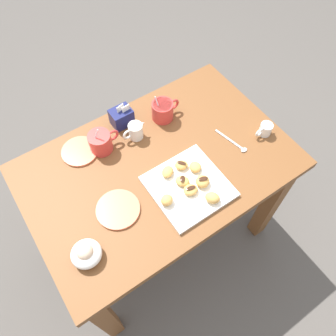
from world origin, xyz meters
The scene contains 24 objects.
ground_plane centered at (0.00, 0.00, 0.00)m, with size 8.00×8.00×0.00m, color #514C47.
dining_table centered at (0.00, 0.00, 0.60)m, with size 1.07×0.70×0.75m.
pastry_plate_square centered at (0.04, -0.15, 0.76)m, with size 0.28×0.28×0.02m, color white.
coffee_mug_red_left centered at (-0.15, 0.20, 0.80)m, with size 0.13×0.09×0.13m.
coffee_mug_red_right centered at (0.15, 0.20, 0.80)m, with size 0.13×0.09×0.13m.
cream_pitcher_white centered at (0.00, 0.17, 0.79)m, with size 0.10×0.06×0.07m.
sugar_caddy centered at (-0.01, 0.27, 0.79)m, with size 0.09×0.07×0.11m.
ice_cream_bowl centered at (-0.41, -0.18, 0.78)m, with size 0.11×0.11×0.08m.
chocolate_sauce_pitcher centered at (0.46, -0.12, 0.78)m, with size 0.09×0.05×0.06m.
saucer_coral_left centered at (-0.23, -0.08, 0.75)m, with size 0.16×0.16×0.01m, color #E5704C.
saucer_coral_right centered at (-0.23, 0.23, 0.75)m, with size 0.15×0.15×0.01m, color #E5704C.
loose_spoon_near_saucer centered at (0.32, -0.09, 0.75)m, with size 0.05×0.16×0.01m.
beignet_0 centered at (0.06, -0.07, 0.78)m, with size 0.05×0.04×0.03m, color #DBA351.
chocolate_drizzle_0 centered at (0.06, -0.07, 0.80)m, with size 0.04×0.02×0.01m, color #381E11.
beignet_1 centered at (0.02, -0.13, 0.78)m, with size 0.04×0.05×0.03m, color #DBA351.
chocolate_drizzle_1 centered at (0.02, -0.13, 0.80)m, with size 0.03×0.02×0.01m, color #381E11.
beignet_2 centered at (0.08, -0.18, 0.78)m, with size 0.05×0.05×0.04m, color #DBA351.
chocolate_drizzle_2 centered at (0.08, -0.18, 0.80)m, with size 0.04×0.02×0.01m, color #381E11.
beignet_3 centered at (0.10, -0.11, 0.78)m, with size 0.05×0.05×0.03m, color #DBA351.
beignet_4 centered at (-0.07, -0.17, 0.78)m, with size 0.05×0.04×0.04m, color #DBA351.
beignet_5 centered at (0.03, -0.18, 0.78)m, with size 0.05×0.05×0.03m, color #DBA351.
chocolate_drizzle_5 centered at (0.03, -0.18, 0.80)m, with size 0.04×0.02×0.01m, color #381E11.
beignet_6 centered at (0.07, -0.25, 0.78)m, with size 0.04×0.06×0.04m, color #DBA351.
beignet_7 centered at (0.00, -0.06, 0.78)m, with size 0.05×0.04×0.03m, color #DBA351.
Camera 1 is at (-0.37, -0.62, 1.88)m, focal length 35.83 mm.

